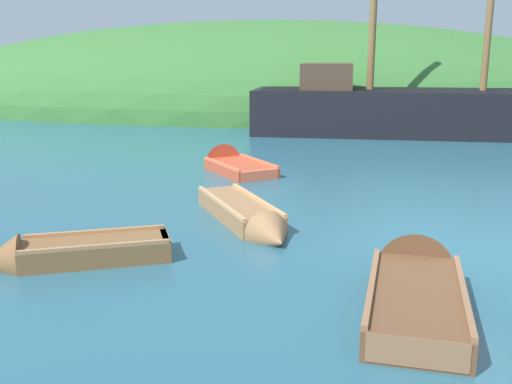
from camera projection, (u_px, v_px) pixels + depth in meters
The scene contains 7 objects.
ground_plane at pixel (456, 247), 10.67m from camera, with size 120.00×120.00×0.00m, color #285B70.
shore_hill at pixel (261, 106), 39.22m from camera, with size 49.99×24.12×11.06m, color #387033.
sailing_ship at pixel (415, 118), 25.34m from camera, with size 16.91×4.13×10.87m.
rowboat_outer_left at pixel (415, 291), 8.35m from camera, with size 1.58×3.60×1.20m.
rowboat_center at pixel (70, 256), 9.84m from camera, with size 3.18×2.05×0.89m.
rowboat_outer_right at pixel (232, 167), 17.74m from camera, with size 2.82×3.21×1.23m.
rowboat_far at pixel (247, 219), 12.04m from camera, with size 2.67×3.73×0.88m.
Camera 1 is at (-2.10, -10.58, 3.45)m, focal length 41.04 mm.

